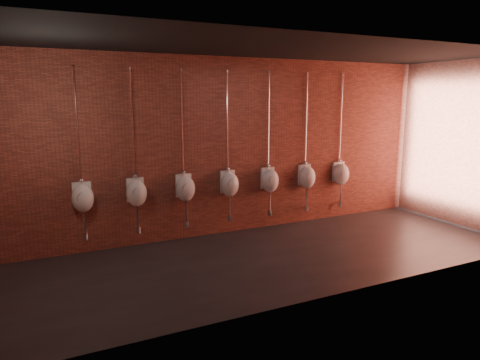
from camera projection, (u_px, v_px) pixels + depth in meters
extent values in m
plane|color=black|center=(270.00, 257.00, 6.77)|extent=(8.50, 8.50, 0.00)
cube|color=black|center=(273.00, 47.00, 6.17)|extent=(8.50, 3.00, 0.04)
cube|color=brown|center=(231.00, 147.00, 7.80)|extent=(8.50, 0.04, 3.20)
cube|color=brown|center=(334.00, 172.00, 5.14)|extent=(8.50, 0.04, 3.20)
cube|color=brown|center=(463.00, 144.00, 8.26)|extent=(0.04, 3.00, 3.20)
ellipsoid|color=silver|center=(83.00, 198.00, 6.71)|extent=(0.36, 0.32, 0.45)
cube|color=silver|center=(82.00, 194.00, 6.79)|extent=(0.29, 0.06, 0.40)
cylinder|color=#9C9C9C|center=(83.00, 198.00, 6.60)|extent=(0.20, 0.03, 0.20)
cylinder|color=silver|center=(77.00, 126.00, 6.57)|extent=(0.02, 0.02, 1.80)
sphere|color=silver|center=(81.00, 180.00, 6.72)|extent=(0.08, 0.08, 0.08)
cylinder|color=silver|center=(73.00, 66.00, 6.40)|extent=(0.05, 0.05, 0.01)
cylinder|color=silver|center=(84.00, 221.00, 6.78)|extent=(0.03, 0.03, 0.41)
cylinder|color=silver|center=(86.00, 237.00, 6.82)|extent=(0.08, 0.08, 0.11)
cylinder|color=silver|center=(85.00, 235.00, 6.89)|extent=(0.03, 0.15, 0.03)
ellipsoid|color=silver|center=(137.00, 193.00, 7.06)|extent=(0.36, 0.32, 0.45)
cube|color=silver|center=(135.00, 190.00, 7.15)|extent=(0.29, 0.06, 0.40)
cylinder|color=#9C9C9C|center=(138.00, 193.00, 6.96)|extent=(0.20, 0.03, 0.20)
cylinder|color=silver|center=(132.00, 125.00, 6.93)|extent=(0.02, 0.02, 1.80)
sphere|color=silver|center=(135.00, 176.00, 7.08)|extent=(0.08, 0.08, 0.08)
cylinder|color=silver|center=(130.00, 68.00, 6.76)|extent=(0.05, 0.05, 0.01)
cylinder|color=silver|center=(138.00, 215.00, 7.13)|extent=(0.03, 0.03, 0.41)
cylinder|color=silver|center=(138.00, 230.00, 7.18)|extent=(0.08, 0.08, 0.11)
cylinder|color=silver|center=(137.00, 229.00, 7.25)|extent=(0.03, 0.15, 0.03)
ellipsoid|color=silver|center=(186.00, 189.00, 7.42)|extent=(0.36, 0.32, 0.45)
cube|color=silver|center=(184.00, 185.00, 7.51)|extent=(0.29, 0.06, 0.40)
cylinder|color=#9C9C9C|center=(188.00, 189.00, 7.31)|extent=(0.20, 0.03, 0.20)
cylinder|color=silver|center=(182.00, 124.00, 7.28)|extent=(0.02, 0.02, 1.80)
sphere|color=silver|center=(184.00, 172.00, 7.43)|extent=(0.08, 0.08, 0.08)
cylinder|color=silver|center=(181.00, 69.00, 7.12)|extent=(0.05, 0.05, 0.01)
cylinder|color=silver|center=(186.00, 209.00, 7.49)|extent=(0.03, 0.03, 0.41)
cylinder|color=silver|center=(186.00, 224.00, 7.54)|extent=(0.08, 0.08, 0.11)
cylinder|color=silver|center=(185.00, 223.00, 7.60)|extent=(0.03, 0.15, 0.03)
ellipsoid|color=silver|center=(230.00, 185.00, 7.77)|extent=(0.36, 0.32, 0.45)
cube|color=silver|center=(227.00, 181.00, 7.86)|extent=(0.29, 0.06, 0.40)
cylinder|color=#9C9C9C|center=(232.00, 184.00, 7.67)|extent=(0.20, 0.03, 0.20)
cylinder|color=silver|center=(228.00, 122.00, 7.64)|extent=(0.02, 0.02, 1.80)
sphere|color=silver|center=(228.00, 169.00, 7.79)|extent=(0.08, 0.08, 0.08)
cylinder|color=silver|center=(227.00, 71.00, 7.47)|extent=(0.05, 0.05, 0.01)
cylinder|color=silver|center=(230.00, 204.00, 7.84)|extent=(0.03, 0.03, 0.41)
cylinder|color=silver|center=(230.00, 218.00, 7.89)|extent=(0.08, 0.08, 0.11)
cylinder|color=silver|center=(228.00, 217.00, 7.96)|extent=(0.03, 0.15, 0.03)
ellipsoid|color=silver|center=(270.00, 181.00, 8.13)|extent=(0.36, 0.32, 0.45)
cube|color=silver|center=(268.00, 178.00, 8.22)|extent=(0.29, 0.06, 0.40)
cylinder|color=#9C9C9C|center=(273.00, 181.00, 8.02)|extent=(0.20, 0.03, 0.20)
cylinder|color=silver|center=(269.00, 121.00, 8.00)|extent=(0.02, 0.02, 1.80)
sphere|color=silver|center=(268.00, 166.00, 8.15)|extent=(0.08, 0.08, 0.08)
cylinder|color=silver|center=(269.00, 72.00, 7.83)|extent=(0.05, 0.05, 0.01)
cylinder|color=silver|center=(270.00, 200.00, 8.20)|extent=(0.03, 0.03, 0.41)
cylinder|color=silver|center=(270.00, 213.00, 8.25)|extent=(0.08, 0.08, 0.11)
cylinder|color=silver|center=(268.00, 212.00, 8.31)|extent=(0.03, 0.15, 0.03)
ellipsoid|color=silver|center=(307.00, 177.00, 8.48)|extent=(0.36, 0.32, 0.45)
cube|color=silver|center=(304.00, 174.00, 8.57)|extent=(0.29, 0.06, 0.40)
cylinder|color=#9C9C9C|center=(311.00, 177.00, 8.38)|extent=(0.20, 0.03, 0.20)
cylinder|color=silver|center=(306.00, 120.00, 8.35)|extent=(0.02, 0.02, 1.80)
sphere|color=silver|center=(305.00, 163.00, 8.50)|extent=(0.08, 0.08, 0.08)
cylinder|color=silver|center=(308.00, 73.00, 8.18)|extent=(0.05, 0.05, 0.01)
cylinder|color=silver|center=(307.00, 195.00, 8.55)|extent=(0.03, 0.03, 0.41)
cylinder|color=silver|center=(306.00, 208.00, 8.60)|extent=(0.08, 0.08, 0.11)
cylinder|color=silver|center=(304.00, 207.00, 8.67)|extent=(0.03, 0.15, 0.03)
ellipsoid|color=silver|center=(341.00, 174.00, 8.84)|extent=(0.36, 0.32, 0.45)
cube|color=silver|center=(338.00, 171.00, 8.93)|extent=(0.29, 0.06, 0.40)
cylinder|color=#9C9C9C|center=(345.00, 174.00, 8.74)|extent=(0.20, 0.03, 0.20)
cylinder|color=silver|center=(341.00, 119.00, 8.71)|extent=(0.02, 0.02, 1.80)
sphere|color=silver|center=(340.00, 161.00, 8.86)|extent=(0.08, 0.08, 0.08)
cylinder|color=silver|center=(343.00, 74.00, 8.54)|extent=(0.05, 0.05, 0.01)
cylinder|color=silver|center=(341.00, 192.00, 8.91)|extent=(0.03, 0.03, 0.41)
cylinder|color=silver|center=(340.00, 204.00, 8.96)|extent=(0.08, 0.08, 0.11)
cylinder|color=silver|center=(338.00, 203.00, 9.02)|extent=(0.03, 0.15, 0.03)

